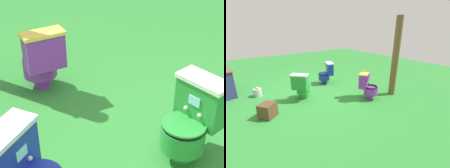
# 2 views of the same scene
# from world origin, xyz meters

# --- Properties ---
(toilet_purple) EXTENTS (0.63, 0.60, 0.73)m
(toilet_purple) POSITION_xyz_m (-1.32, -1.10, 0.37)
(toilet_purple) COLOR purple
(toilet_purple) RESTS_ON ground
(toilet_green) EXTENTS (0.63, 0.63, 0.73)m
(toilet_green) POSITION_xyz_m (-0.30, 0.35, 0.37)
(toilet_green) COLOR green
(toilet_green) RESTS_ON ground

